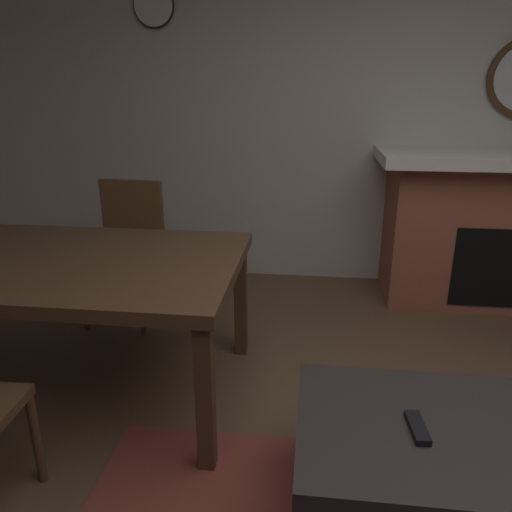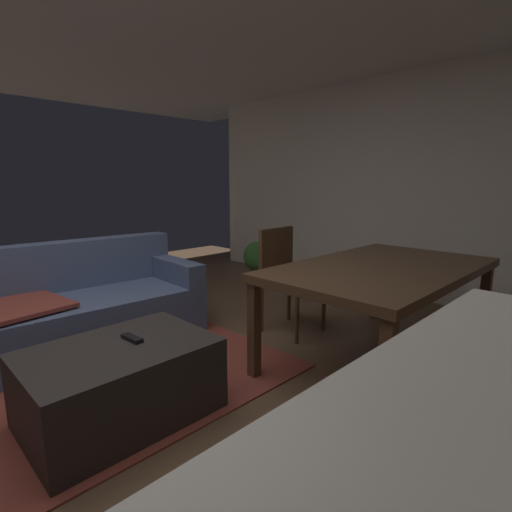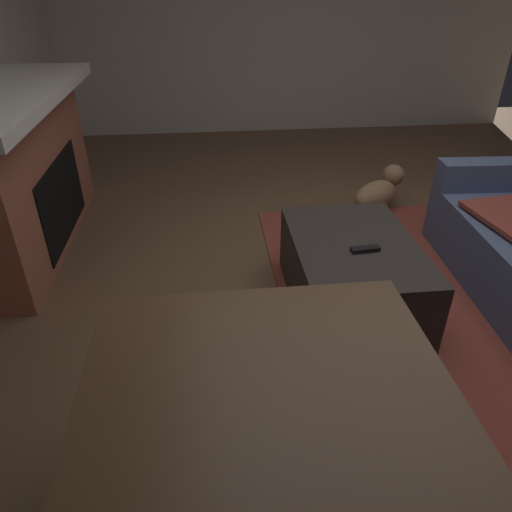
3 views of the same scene
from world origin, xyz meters
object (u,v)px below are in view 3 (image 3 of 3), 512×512
at_px(fireplace, 13,173).
at_px(tv_remote, 365,249).
at_px(ottoman_coffee_table, 351,275).
at_px(small_dog, 379,192).

distance_m(fireplace, tv_remote, 2.43).
distance_m(ottoman_coffee_table, small_dog, 1.36).
height_order(fireplace, small_dog, fireplace).
relative_size(fireplace, ottoman_coffee_table, 2.06).
distance_m(tv_remote, small_dog, 1.46).
bearing_deg(fireplace, small_dog, 94.87).
relative_size(fireplace, tv_remote, 12.79).
bearing_deg(tv_remote, fireplace, -121.50).
relative_size(ottoman_coffee_table, tv_remote, 6.22).
xyz_separation_m(ottoman_coffee_table, small_dog, (-1.23, 0.59, -0.03)).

